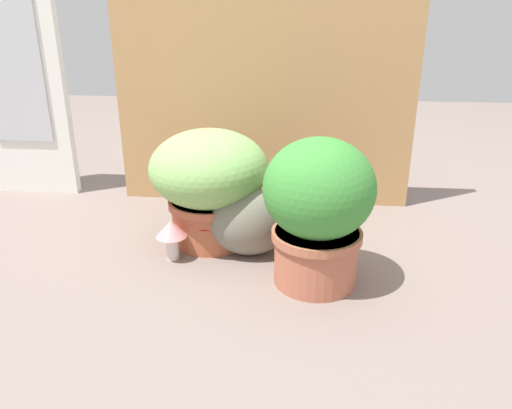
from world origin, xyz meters
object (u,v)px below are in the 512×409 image
grass_planter (209,180)px  mushroom_ornament_pink (171,232)px  mushroom_ornament_red (207,223)px  cat (256,218)px  leafy_planter (318,208)px

grass_planter → mushroom_ornament_pink: bearing=-124.3°
mushroom_ornament_red → cat: bearing=4.0°
mushroom_ornament_pink → leafy_planter: bearing=-11.9°
grass_planter → mushroom_ornament_red: size_ratio=2.72×
cat → mushroom_ornament_red: 0.16m
leafy_planter → mushroom_ornament_red: leafy_planter is taller
grass_planter → mushroom_ornament_pink: grass_planter is taller
mushroom_ornament_pink → grass_planter: bearing=55.7°
mushroom_ornament_red → mushroom_ornament_pink: (-0.10, -0.06, -0.01)m
leafy_planter → cat: 0.27m
leafy_planter → mushroom_ornament_red: 0.40m
cat → mushroom_ornament_red: cat is taller
cat → mushroom_ornament_pink: bearing=-165.1°
grass_planter → leafy_planter: bearing=-34.1°
grass_planter → mushroom_ornament_red: grass_planter is taller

